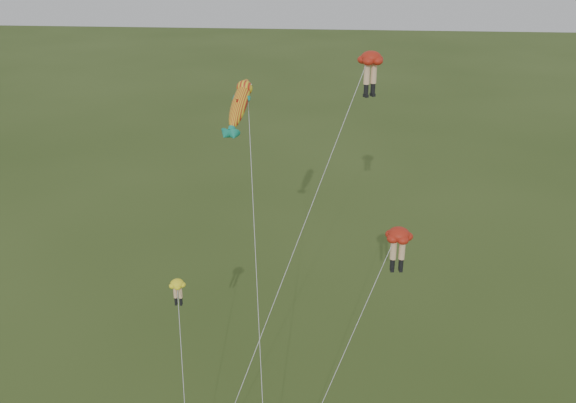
{
  "coord_description": "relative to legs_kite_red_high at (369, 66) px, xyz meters",
  "views": [
    {
      "loc": [
        3.98,
        -25.71,
        26.74
      ],
      "look_at": [
        1.43,
        6.0,
        12.76
      ],
      "focal_mm": 40.0,
      "sensor_mm": 36.0,
      "label": 1
    }
  ],
  "objects": [
    {
      "name": "fish_kite",
      "position": [
        -6.78,
        -4.42,
        -1.25
      ],
      "size": [
        3.1,
        11.16,
        19.31
      ],
      "rotation": [
        0.62,
        0.0,
        -0.17
      ],
      "color": "yellow",
      "rests_on": "ground"
    },
    {
      "name": "legs_kite_red_mid",
      "position": [
        1.55,
        -7.32,
        -7.34
      ],
      "size": [
        5.98,
        5.3,
        12.51
      ],
      "rotation": [
        0.0,
        0.0,
        0.09
      ],
      "color": "#AF2112",
      "rests_on": "ground"
    },
    {
      "name": "legs_kite_yellow",
      "position": [
        -10.27,
        -6.58,
        -11.56
      ],
      "size": [
        2.75,
        8.88,
        8.29
      ],
      "rotation": [
        0.0,
        0.0,
        -0.0
      ],
      "color": "yellow",
      "rests_on": "ground"
    },
    {
      "name": "legs_kite_red_high",
      "position": [
        0.0,
        0.0,
        0.0
      ],
      "size": [
        9.12,
        13.27,
        19.98
      ],
      "rotation": [
        0.0,
        0.0,
        0.55
      ],
      "color": "#AF2112",
      "rests_on": "ground"
    }
  ]
}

